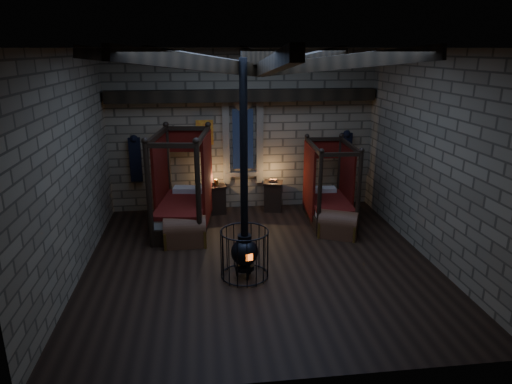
{
  "coord_description": "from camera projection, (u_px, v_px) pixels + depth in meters",
  "views": [
    {
      "loc": [
        -1.11,
        -8.41,
        4.19
      ],
      "look_at": [
        -0.0,
        0.6,
        1.33
      ],
      "focal_mm": 32.0,
      "sensor_mm": 36.0,
      "label": 1
    }
  ],
  "objects": [
    {
      "name": "bed_left",
      "position": [
        184.0,
        205.0,
        11.02
      ],
      "size": [
        1.47,
        2.37,
        2.33
      ],
      "rotation": [
        0.0,
        0.0,
        -0.14
      ],
      "color": "black",
      "rests_on": "ground"
    },
    {
      "name": "trunk_left",
      "position": [
        185.0,
        232.0,
        10.12
      ],
      "size": [
        0.93,
        0.6,
        0.68
      ],
      "rotation": [
        0.0,
        0.0,
        0.01
      ],
      "color": "brown",
      "rests_on": "ground"
    },
    {
      "name": "stove",
      "position": [
        245.0,
        248.0,
        8.6
      ],
      "size": [
        0.92,
        0.92,
        4.05
      ],
      "rotation": [
        0.0,
        0.0,
        0.26
      ],
      "color": "black",
      "rests_on": "ground"
    },
    {
      "name": "trunk_right",
      "position": [
        338.0,
        225.0,
        10.56
      ],
      "size": [
        1.01,
        0.86,
        0.63
      ],
      "rotation": [
        0.0,
        0.0,
        -0.43
      ],
      "color": "brown",
      "rests_on": "ground"
    },
    {
      "name": "bed_right",
      "position": [
        329.0,
        202.0,
        11.48
      ],
      "size": [
        1.1,
        1.96,
        1.99
      ],
      "rotation": [
        0.0,
        0.0,
        -0.05
      ],
      "color": "black",
      "rests_on": "ground"
    },
    {
      "name": "nightstand_left",
      "position": [
        217.0,
        199.0,
        12.06
      ],
      "size": [
        0.54,
        0.52,
        0.93
      ],
      "rotation": [
        0.0,
        0.0,
        0.14
      ],
      "color": "black",
      "rests_on": "ground"
    },
    {
      "name": "room",
      "position": [
        259.0,
        74.0,
        8.31
      ],
      "size": [
        7.02,
        7.02,
        4.29
      ],
      "color": "black",
      "rests_on": "ground"
    },
    {
      "name": "nightstand_right",
      "position": [
        273.0,
        196.0,
        12.25
      ],
      "size": [
        0.59,
        0.57,
        0.87
      ],
      "rotation": [
        0.0,
        0.0,
        -0.22
      ],
      "color": "black",
      "rests_on": "ground"
    }
  ]
}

